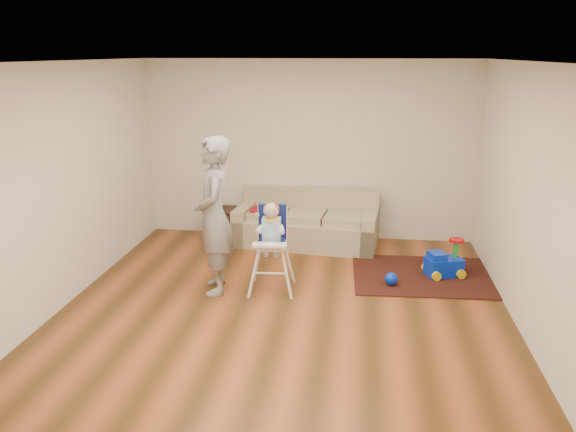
# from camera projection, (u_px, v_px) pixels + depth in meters

# --- Properties ---
(ground) EXTENTS (5.50, 5.50, 0.00)m
(ground) POSITION_uv_depth(u_px,v_px,m) (283.00, 312.00, 6.27)
(ground) COLOR #4A2C11
(ground) RESTS_ON ground
(room_envelope) EXTENTS (5.04, 5.52, 2.72)m
(room_envelope) POSITION_uv_depth(u_px,v_px,m) (289.00, 137.00, 6.24)
(room_envelope) COLOR silver
(room_envelope) RESTS_ON ground
(sofa) EXTENTS (2.16, 1.06, 0.81)m
(sofa) POSITION_uv_depth(u_px,v_px,m) (306.00, 219.00, 8.34)
(sofa) COLOR tan
(sofa) RESTS_ON ground
(side_table) EXTENTS (0.47, 0.47, 0.47)m
(side_table) POSITION_uv_depth(u_px,v_px,m) (222.00, 223.00, 8.71)
(side_table) COLOR black
(side_table) RESTS_ON ground
(area_rug) EXTENTS (1.92, 1.47, 0.01)m
(area_rug) POSITION_uv_depth(u_px,v_px,m) (426.00, 275.00, 7.27)
(area_rug) COLOR black
(area_rug) RESTS_ON ground
(ride_on_toy) EXTENTS (0.52, 0.44, 0.49)m
(ride_on_toy) POSITION_uv_depth(u_px,v_px,m) (445.00, 257.00, 7.19)
(ride_on_toy) COLOR #072ED2
(ride_on_toy) RESTS_ON area_rug
(toy_ball) EXTENTS (0.16, 0.16, 0.16)m
(toy_ball) POSITION_uv_depth(u_px,v_px,m) (391.00, 279.00, 6.93)
(toy_ball) COLOR #072ED2
(toy_ball) RESTS_ON area_rug
(high_chair) EXTENTS (0.54, 0.54, 1.11)m
(high_chair) POSITION_uv_depth(u_px,v_px,m) (272.00, 249.00, 6.70)
(high_chair) COLOR white
(high_chair) RESTS_ON ground
(adult) EXTENTS (0.61, 0.78, 1.88)m
(adult) POSITION_uv_depth(u_px,v_px,m) (214.00, 216.00, 6.58)
(adult) COLOR gray
(adult) RESTS_ON ground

